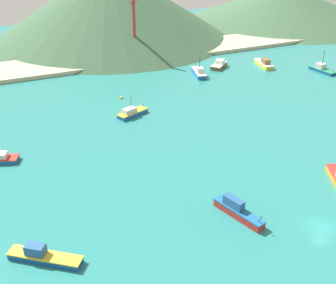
% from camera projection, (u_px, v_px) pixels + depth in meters
% --- Properties ---
extents(ground, '(260.00, 280.00, 0.50)m').
position_uv_depth(ground, '(221.00, 146.00, 89.76)').
color(ground, teal).
extents(fishing_boat_1, '(4.32, 9.72, 2.97)m').
position_uv_depth(fishing_boat_1, '(237.00, 211.00, 67.61)').
color(fishing_boat_1, red).
rests_on(fishing_boat_1, ground).
extents(fishing_boat_2, '(9.89, 8.39, 2.52)m').
position_uv_depth(fishing_boat_2, '(43.00, 256.00, 58.85)').
color(fishing_boat_2, '#14478C').
rests_on(fishing_boat_2, ground).
extents(fishing_boat_3, '(8.49, 5.44, 5.22)m').
position_uv_depth(fishing_boat_3, '(132.00, 113.00, 102.70)').
color(fishing_boat_3, '#1E5BA8').
rests_on(fishing_boat_3, ground).
extents(fishing_boat_6, '(5.08, 10.02, 5.94)m').
position_uv_depth(fishing_boat_6, '(199.00, 72.00, 129.55)').
color(fishing_boat_6, '#1E5BA8').
rests_on(fishing_boat_6, ground).
extents(fishing_boat_9, '(4.63, 9.87, 2.80)m').
position_uv_depth(fishing_boat_9, '(264.00, 64.00, 137.35)').
color(fishing_boat_9, gold).
rests_on(fishing_boat_9, ground).
extents(fishing_boat_11, '(4.13, 9.40, 6.56)m').
position_uv_depth(fishing_boat_11, '(322.00, 69.00, 132.81)').
color(fishing_boat_11, '#14478C').
rests_on(fishing_boat_11, ground).
extents(fishing_boat_12, '(7.91, 7.33, 2.39)m').
position_uv_depth(fishing_boat_12, '(219.00, 65.00, 136.44)').
color(fishing_boat_12, brown).
rests_on(fishing_boat_12, ground).
extents(buoy_0, '(0.93, 0.93, 0.93)m').
position_uv_depth(buoy_0, '(121.00, 98.00, 112.93)').
color(buoy_0, gold).
rests_on(buoy_0, ground).
extents(beach_strip, '(247.00, 19.13, 1.20)m').
position_uv_depth(beach_strip, '(117.00, 58.00, 144.52)').
color(beach_strip, '#C6B793').
rests_on(beach_strip, ground).
extents(hill_central, '(94.55, 94.55, 28.38)m').
position_uv_depth(hill_central, '(110.00, 1.00, 165.14)').
color(hill_central, '#3D6042').
rests_on(hill_central, ground).
extents(hill_east, '(88.55, 88.55, 16.23)m').
position_uv_depth(hill_east, '(284.00, 3.00, 196.79)').
color(hill_east, '#3D6042').
rests_on(hill_east, ground).
extents(radio_tower, '(2.32, 1.85, 23.17)m').
position_uv_depth(radio_tower, '(134.00, 25.00, 138.48)').
color(radio_tower, '#B7332D').
rests_on(radio_tower, ground).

